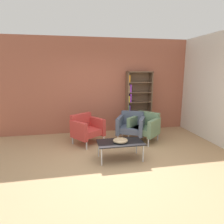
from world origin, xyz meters
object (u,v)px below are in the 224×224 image
at_px(coffee_table_low, 120,143).
at_px(armchair_spare_guest, 86,128).
at_px(armchair_by_bookshelf, 131,125).
at_px(armchair_near_window, 145,126).
at_px(decorative_bowl, 120,140).
at_px(bookshelf_tall, 137,102).

xyz_separation_m(coffee_table_low, armchair_spare_guest, (-0.65, 1.15, 0.05)).
relative_size(coffee_table_low, armchair_spare_guest, 1.06).
bearing_deg(armchair_by_bookshelf, armchair_near_window, 3.58).
height_order(coffee_table_low, decorative_bowl, decorative_bowl).
bearing_deg(coffee_table_low, decorative_bowl, 180.00).
xyz_separation_m(bookshelf_tall, armchair_by_bookshelf, (-0.43, -0.82, -0.53)).
xyz_separation_m(decorative_bowl, armchair_by_bookshelf, (0.60, 1.19, -0.02)).
xyz_separation_m(decorative_bowl, armchair_spare_guest, (-0.65, 1.15, -0.02)).
bearing_deg(coffee_table_low, armchair_near_window, 47.75).
distance_m(coffee_table_low, armchair_by_bookshelf, 1.33).
bearing_deg(armchair_spare_guest, decorative_bowl, -95.94).
distance_m(bookshelf_tall, armchair_spare_guest, 1.96).
bearing_deg(decorative_bowl, armchair_by_bookshelf, 63.27).
height_order(bookshelf_tall, coffee_table_low, bookshelf_tall).
height_order(bookshelf_tall, armchair_near_window, bookshelf_tall).
bearing_deg(bookshelf_tall, decorative_bowl, -117.10).
bearing_deg(armchair_by_bookshelf, bookshelf_tall, 88.67).
bearing_deg(decorative_bowl, armchair_near_window, 47.75).
xyz_separation_m(coffee_table_low, armchair_near_window, (0.95, 1.04, 0.05)).
distance_m(decorative_bowl, armchair_by_bookshelf, 1.33).
distance_m(coffee_table_low, armchair_near_window, 1.41).
bearing_deg(armchair_near_window, decorative_bowl, -84.61).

